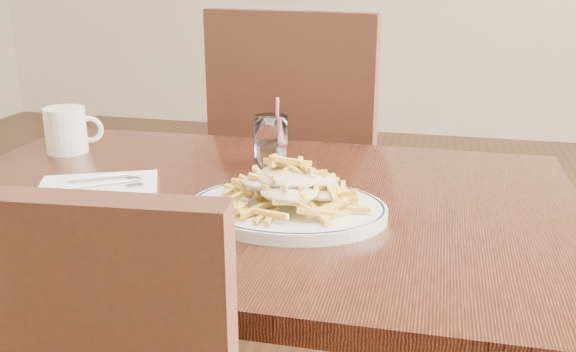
% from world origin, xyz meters
% --- Properties ---
extents(table, '(1.20, 0.80, 0.75)m').
position_xyz_m(table, '(0.00, 0.00, 0.67)').
color(table, black).
rests_on(table, ground).
extents(chair_far, '(0.55, 0.55, 1.04)m').
position_xyz_m(chair_far, '(-0.03, 0.71, 0.59)').
color(chair_far, black).
rests_on(chair_far, ground).
extents(fries_plate, '(0.37, 0.33, 0.02)m').
position_xyz_m(fries_plate, '(0.10, -0.08, 0.76)').
color(fries_plate, white).
rests_on(fries_plate, table).
extents(loaded_fries, '(0.22, 0.18, 0.07)m').
position_xyz_m(loaded_fries, '(0.10, -0.08, 0.81)').
color(loaded_fries, gold).
rests_on(loaded_fries, fries_plate).
extents(napkin, '(0.26, 0.22, 0.01)m').
position_xyz_m(napkin, '(-0.28, -0.03, 0.76)').
color(napkin, white).
rests_on(napkin, table).
extents(cutlery, '(0.15, 0.14, 0.01)m').
position_xyz_m(cutlery, '(-0.28, -0.03, 0.76)').
color(cutlery, silver).
rests_on(cutlery, napkin).
extents(water_glass, '(0.07, 0.07, 0.15)m').
position_xyz_m(water_glass, '(0.01, 0.17, 0.80)').
color(water_glass, white).
rests_on(water_glass, table).
extents(coffee_mug, '(0.13, 0.09, 0.10)m').
position_xyz_m(coffee_mug, '(-0.47, 0.19, 0.80)').
color(coffee_mug, white).
rests_on(coffee_mug, table).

